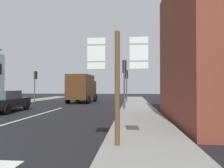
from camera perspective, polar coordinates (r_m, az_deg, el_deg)
name	(u,v)px	position (r m, az deg, el deg)	size (l,w,h in m)	color
ground_plane	(53,111)	(15.53, -16.34, -7.17)	(80.00, 80.00, 0.00)	black
sidewalk_right	(139,114)	(12.45, 7.67, -8.42)	(2.54, 44.00, 0.14)	gray
lane_centre_stripe	(23,119)	(11.93, -23.59, -8.98)	(0.16, 12.00, 0.01)	silver
sedan_far	(4,101)	(15.71, -27.93, -4.24)	(2.19, 4.31, 1.47)	black
delivery_truck	(82,88)	(22.79, -8.42, -1.06)	(2.66, 5.09, 3.05)	#4C2D14
route_sign_post	(117,79)	(5.48, 1.50, 1.40)	(1.66, 0.14, 3.20)	brown
traffic_light_far_right	(127,79)	(21.53, 4.14, 1.50)	(0.30, 0.49, 3.53)	#47474C
traffic_light_far_left	(35,79)	(24.82, -20.73, 1.25)	(0.30, 0.49, 3.54)	#47474C
traffic_light_near_right	(124,73)	(14.64, 3.50, 3.00)	(0.30, 0.49, 3.65)	#47474C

